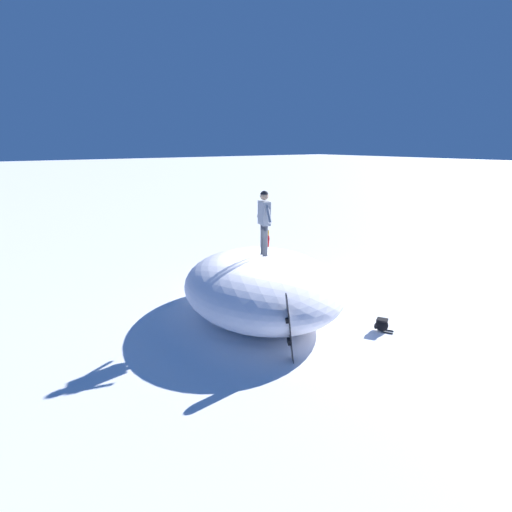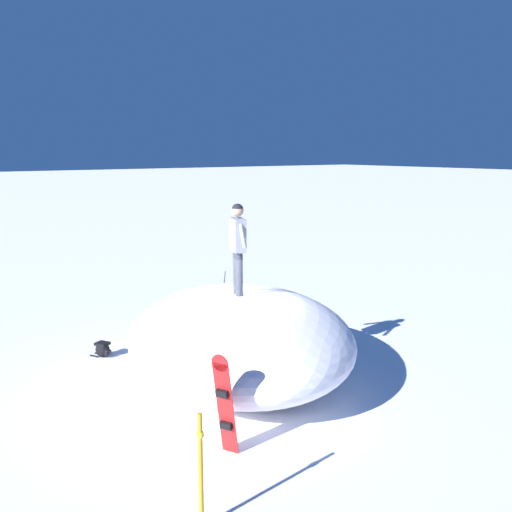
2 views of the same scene
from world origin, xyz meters
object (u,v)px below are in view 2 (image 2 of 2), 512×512
Objects in this scene: snowboard_primary_upright at (225,403)px; backpack_near at (103,349)px; snowboarder_standing at (238,240)px; trail_marker_pole at (201,468)px; snowboard_secondary_upright at (222,303)px.

backpack_near is at bearing 179.20° from snowboard_primary_upright.
snowboarder_standing is 4.29m from backpack_near.
snowboard_secondary_upright is at bearing 145.67° from trail_marker_pole.
backpack_near is (-2.82, -1.79, -2.69)m from snowboarder_standing.
snowboard_primary_upright reaches higher than snowboard_secondary_upright.
snowboard_primary_upright is at bearing -37.73° from snowboarder_standing.
snowboard_secondary_upright reaches higher than backpack_near.
snowboarder_standing is 1.07× the size of snowboard_primary_upright.
snowboard_primary_upright is 1.68m from trail_marker_pole.
snowboarder_standing is 3.64m from snowboard_primary_upright.
backpack_near is 6.60m from trail_marker_pole.
backpack_near is at bearing -95.21° from snowboard_secondary_upright.
snowboarder_standing is 1.10× the size of snowboard_secondary_upright.
snowboarder_standing reaches higher than backpack_near.
trail_marker_pole is at bearing -34.33° from snowboard_secondary_upright.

